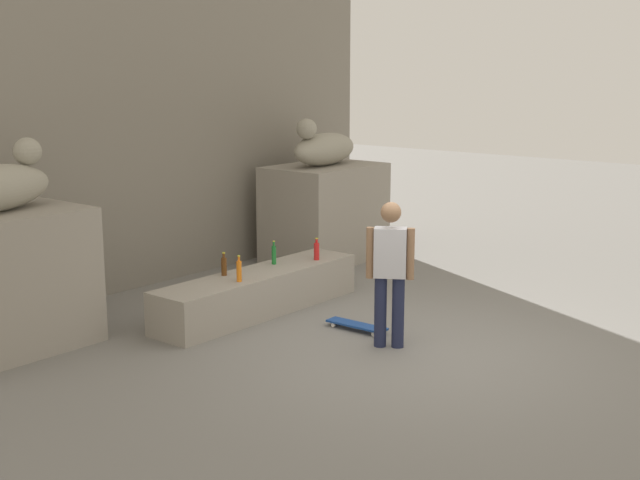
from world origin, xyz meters
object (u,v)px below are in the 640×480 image
object	(u,v)px
skateboard	(357,325)
bottle_red	(317,251)
bottle_orange	(239,271)
statue_reclining_right	(324,148)
bottle_brown	(224,266)
skater	(390,268)
bottle_green	(274,254)

from	to	relation	value
skateboard	bottle_red	world-z (taller)	bottle_red
skateboard	bottle_orange	bearing A→B (deg)	-152.64
bottle_orange	statue_reclining_right	bearing A→B (deg)	22.38
skateboard	bottle_brown	world-z (taller)	bottle_brown
bottle_brown	skater	bearing A→B (deg)	-81.27
bottle_green	bottle_orange	bearing A→B (deg)	-162.84
statue_reclining_right	skater	size ratio (longest dim) A/B	0.99
statue_reclining_right	bottle_green	size ratio (longest dim) A/B	5.22
skateboard	bottle_green	world-z (taller)	bottle_green
skater	bottle_red	bearing A→B (deg)	119.72
statue_reclining_right	bottle_red	size ratio (longest dim) A/B	5.47
skater	bottle_orange	world-z (taller)	skater
skater	bottle_brown	xyz separation A→B (m)	(-0.35, 2.29, -0.26)
skateboard	bottle_brown	bearing A→B (deg)	-161.31
skateboard	statue_reclining_right	bearing A→B (deg)	133.69
skater	skateboard	xyz separation A→B (m)	(0.25, 0.64, -0.86)
statue_reclining_right	bottle_green	bearing A→B (deg)	16.53
skater	skateboard	size ratio (longest dim) A/B	2.08
bottle_red	bottle_green	xyz separation A→B (m)	(-0.56, 0.28, 0.01)
skater	bottle_brown	size ratio (longest dim) A/B	5.59
statue_reclining_right	bottle_red	world-z (taller)	statue_reclining_right
statue_reclining_right	bottle_brown	distance (m)	3.62
bottle_orange	bottle_green	bearing A→B (deg)	17.16
statue_reclining_right	bottle_brown	world-z (taller)	statue_reclining_right
statue_reclining_right	skateboard	xyz separation A→B (m)	(-2.66, -2.67, -1.79)
bottle_brown	bottle_orange	bearing A→B (deg)	-105.41
skater	bottle_red	world-z (taller)	skater
bottle_orange	skater	bearing A→B (deg)	-76.76
bottle_brown	bottle_red	distance (m)	1.46
bottle_orange	bottle_brown	bearing A→B (deg)	74.59
bottle_red	bottle_green	world-z (taller)	bottle_green
skateboard	bottle_green	xyz separation A→B (m)	(0.26, 1.58, 0.61)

